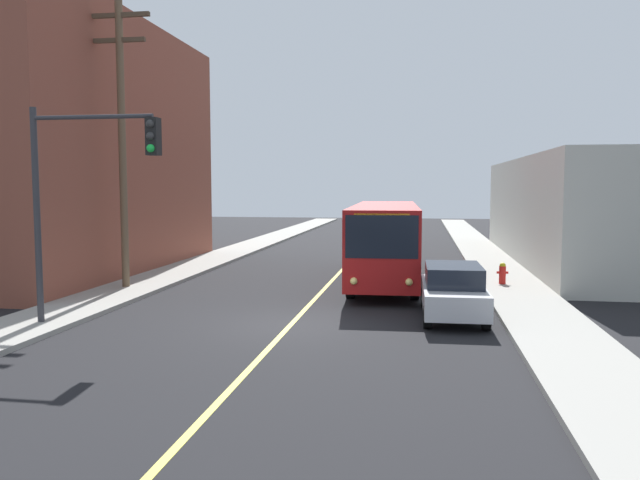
{
  "coord_description": "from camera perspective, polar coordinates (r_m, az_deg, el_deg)",
  "views": [
    {
      "loc": [
        3.63,
        -17.16,
        3.98
      ],
      "look_at": [
        0.0,
        5.24,
        2.0
      ],
      "focal_mm": 34.79,
      "sensor_mm": 36.0,
      "label": 1
    }
  ],
  "objects": [
    {
      "name": "building_right_warehouse",
      "position": [
        35.46,
        27.06,
        2.36
      ],
      "size": [
        12.0,
        22.58,
        5.39
      ],
      "color": "#B2B2A8",
      "rests_on": "ground"
    },
    {
      "name": "ground_plane",
      "position": [
        17.99,
        -2.7,
        -7.81
      ],
      "size": [
        120.0,
        120.0,
        0.0
      ],
      "primitive_type": "plane",
      "color": "black"
    },
    {
      "name": "sidewalk_left",
      "position": [
        29.52,
        -12.53,
        -2.73
      ],
      "size": [
        2.5,
        90.0,
        0.15
      ],
      "primitive_type": "cube",
      "color": "gray",
      "rests_on": "ground"
    },
    {
      "name": "building_left_brick",
      "position": [
        31.59,
        -23.87,
        7.65
      ],
      "size": [
        10.0,
        16.98,
        11.36
      ],
      "color": "brown",
      "rests_on": "ground"
    },
    {
      "name": "sidewalk_right",
      "position": [
        27.68,
        16.65,
        -3.33
      ],
      "size": [
        2.5,
        90.0,
        0.15
      ],
      "primitive_type": "cube",
      "color": "gray",
      "rests_on": "ground"
    },
    {
      "name": "utility_pole_near",
      "position": [
        24.71,
        -17.76,
        9.49
      ],
      "size": [
        2.4,
        0.28,
        10.72
      ],
      "color": "brown",
      "rests_on": "sidewalk_left"
    },
    {
      "name": "fire_hydrant",
      "position": [
        25.34,
        16.44,
        -2.92
      ],
      "size": [
        0.44,
        0.26,
        0.84
      ],
      "color": "red",
      "rests_on": "sidewalk_right"
    },
    {
      "name": "city_bus",
      "position": [
        26.01,
        6.02,
        0.19
      ],
      "size": [
        2.98,
        12.23,
        3.2
      ],
      "color": "maroon",
      "rests_on": "ground"
    },
    {
      "name": "lane_stripe_center",
      "position": [
        32.61,
        2.74,
        -2.02
      ],
      "size": [
        0.16,
        60.0,
        0.01
      ],
      "primitive_type": "cube",
      "color": "#D8CC4C",
      "rests_on": "ground"
    },
    {
      "name": "traffic_signal_left_corner",
      "position": [
        18.2,
        -20.69,
        5.68
      ],
      "size": [
        3.75,
        0.48,
        6.0
      ],
      "color": "#2D2D33",
      "rests_on": "sidewalk_left"
    },
    {
      "name": "parked_car_silver",
      "position": [
        19.13,
        12.14,
        -4.57
      ],
      "size": [
        1.89,
        4.44,
        1.62
      ],
      "color": "#B7B7BC",
      "rests_on": "ground"
    }
  ]
}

